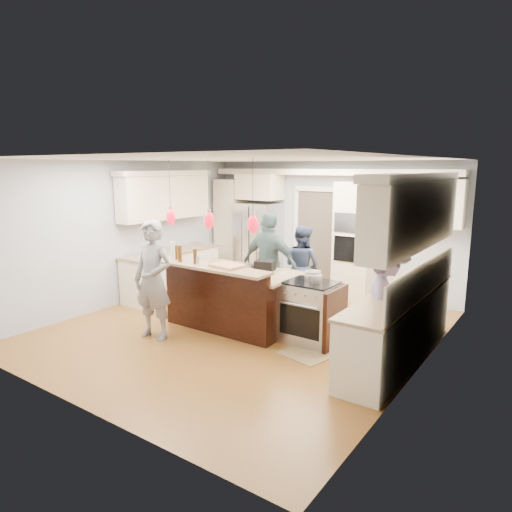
{
  "coord_description": "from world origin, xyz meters",
  "views": [
    {
      "loc": [
        4.2,
        -5.64,
        2.59
      ],
      "look_at": [
        0.0,
        0.35,
        1.15
      ],
      "focal_mm": 32.0,
      "sensor_mm": 36.0,
      "label": 1
    }
  ],
  "objects_px": {
    "island_range": "(312,312)",
    "person_far_left": "(302,266)",
    "kitchen_island": "(234,297)",
    "person_bar_end": "(153,280)",
    "refrigerator": "(258,243)"
  },
  "relations": [
    {
      "from": "island_range",
      "to": "person_far_left",
      "type": "bearing_deg",
      "value": 124.58
    },
    {
      "from": "island_range",
      "to": "kitchen_island",
      "type": "bearing_deg",
      "value": -176.94
    },
    {
      "from": "island_range",
      "to": "person_far_left",
      "type": "height_order",
      "value": "person_far_left"
    },
    {
      "from": "island_range",
      "to": "person_bar_end",
      "type": "xyz_separation_m",
      "value": [
        -2.06,
        -1.22,
        0.45
      ]
    },
    {
      "from": "kitchen_island",
      "to": "island_range",
      "type": "distance_m",
      "value": 1.41
    },
    {
      "from": "island_range",
      "to": "person_far_left",
      "type": "xyz_separation_m",
      "value": [
        -1.0,
        1.45,
        0.31
      ]
    },
    {
      "from": "refrigerator",
      "to": "kitchen_island",
      "type": "relative_size",
      "value": 0.86
    },
    {
      "from": "person_bar_end",
      "to": "refrigerator",
      "type": "bearing_deg",
      "value": 91.85
    },
    {
      "from": "kitchen_island",
      "to": "island_range",
      "type": "bearing_deg",
      "value": 3.06
    },
    {
      "from": "refrigerator",
      "to": "island_range",
      "type": "xyz_separation_m",
      "value": [
        2.71,
        -2.49,
        -0.44
      ]
    },
    {
      "from": "refrigerator",
      "to": "person_bar_end",
      "type": "height_order",
      "value": "person_bar_end"
    },
    {
      "from": "kitchen_island",
      "to": "person_bar_end",
      "type": "height_order",
      "value": "person_bar_end"
    },
    {
      "from": "refrigerator",
      "to": "island_range",
      "type": "height_order",
      "value": "refrigerator"
    },
    {
      "from": "refrigerator",
      "to": "person_far_left",
      "type": "relative_size",
      "value": 1.17
    },
    {
      "from": "refrigerator",
      "to": "person_far_left",
      "type": "bearing_deg",
      "value": -31.31
    }
  ]
}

